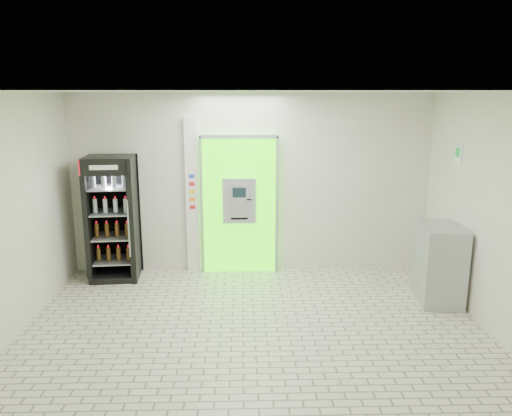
{
  "coord_description": "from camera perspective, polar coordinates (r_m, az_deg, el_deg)",
  "views": [
    {
      "loc": [
        -0.14,
        -5.73,
        2.98
      ],
      "look_at": [
        0.05,
        1.2,
        1.38
      ],
      "focal_mm": 35.0,
      "sensor_mm": 36.0,
      "label": 1
    }
  ],
  "objects": [
    {
      "name": "steel_cabinet",
      "position": [
        7.75,
        20.23,
        -6.0
      ],
      "size": [
        0.66,
        0.91,
        1.14
      ],
      "rotation": [
        0.0,
        0.0,
        -0.11
      ],
      "color": "#9EA1A5",
      "rests_on": "ground"
    },
    {
      "name": "beverage_cooler",
      "position": [
        8.42,
        -15.99,
        -1.37
      ],
      "size": [
        0.81,
        0.75,
        2.02
      ],
      "rotation": [
        0.0,
        0.0,
        0.08
      ],
      "color": "black",
      "rests_on": "ground"
    },
    {
      "name": "room_shell",
      "position": [
        5.85,
        -0.13,
        1.75
      ],
      "size": [
        6.0,
        6.0,
        6.0
      ],
      "color": "silver",
      "rests_on": "ground"
    },
    {
      "name": "pillar",
      "position": [
        8.4,
        -7.25,
        1.33
      ],
      "size": [
        0.22,
        0.11,
        2.6
      ],
      "color": "silver",
      "rests_on": "ground"
    },
    {
      "name": "atm_assembly",
      "position": [
        8.35,
        -1.92,
        0.46
      ],
      "size": [
        1.3,
        0.24,
        2.33
      ],
      "color": "#33FF00",
      "rests_on": "ground"
    },
    {
      "name": "ground",
      "position": [
        6.46,
        -0.12,
        -14.48
      ],
      "size": [
        6.0,
        6.0,
        0.0
      ],
      "primitive_type": "plane",
      "color": "#BEB29D",
      "rests_on": "ground"
    },
    {
      "name": "exit_sign",
      "position": [
        7.84,
        22.1,
        5.74
      ],
      "size": [
        0.02,
        0.22,
        0.26
      ],
      "color": "white",
      "rests_on": "room_shell"
    }
  ]
}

